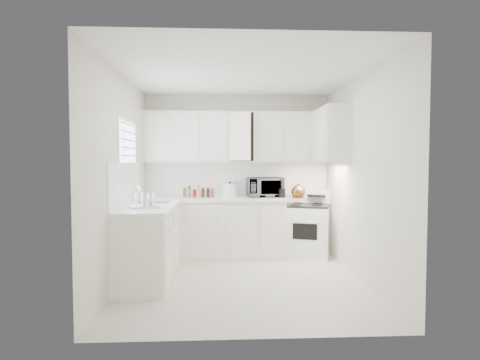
{
  "coord_description": "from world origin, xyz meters",
  "views": [
    {
      "loc": [
        -0.27,
        -4.86,
        1.52
      ],
      "look_at": [
        0.0,
        0.7,
        1.25
      ],
      "focal_mm": 29.32,
      "sensor_mm": 36.0,
      "label": 1
    }
  ],
  "objects": [
    {
      "name": "spice_left_6",
      "position": [
        -0.4,
        1.42,
        1.02
      ],
      "size": [
        0.06,
        0.06,
        0.13
      ],
      "primitive_type": "cylinder",
      "color": "brown",
      "rests_on": "countertop_back"
    },
    {
      "name": "backsplash_left",
      "position": [
        -1.49,
        0.2,
        1.23
      ],
      "size": [
        0.02,
        1.6,
        0.55
      ],
      "primitive_type": "cube",
      "color": "white",
      "rests_on": "wall_left"
    },
    {
      "name": "frying_pan",
      "position": [
        1.28,
        1.45,
        0.97
      ],
      "size": [
        0.38,
        0.53,
        0.04
      ],
      "primitive_type": null,
      "rotation": [
        0.0,
        0.0,
        0.22
      ],
      "color": "black",
      "rests_on": "stove"
    },
    {
      "name": "spice_left_3",
      "position": [
        -0.62,
        1.33,
        1.02
      ],
      "size": [
        0.06,
        0.06,
        0.13
      ],
      "primitive_type": "cylinder",
      "color": "gold",
      "rests_on": "countertop_back"
    },
    {
      "name": "wall_front",
      "position": [
        0.0,
        -1.6,
        1.3
      ],
      "size": [
        3.0,
        0.0,
        3.0
      ],
      "primitive_type": "plane",
      "rotation": [
        -1.57,
        0.0,
        0.0
      ],
      "color": "silver",
      "rests_on": "ground"
    },
    {
      "name": "backsplash_back",
      "position": [
        0.0,
        1.59,
        1.23
      ],
      "size": [
        2.98,
        0.02,
        0.55
      ],
      "primitive_type": "cube",
      "color": "white",
      "rests_on": "wall_back"
    },
    {
      "name": "paper_towel",
      "position": [
        -0.11,
        1.44,
        1.08
      ],
      "size": [
        0.12,
        0.12,
        0.27
      ],
      "primitive_type": "cylinder",
      "color": "white",
      "rests_on": "countertop_back"
    },
    {
      "name": "rice_cooker",
      "position": [
        -0.13,
        1.36,
        1.07
      ],
      "size": [
        0.31,
        0.31,
        0.25
      ],
      "primitive_type": null,
      "rotation": [
        0.0,
        0.0,
        0.31
      ],
      "color": "white",
      "rests_on": "countertop_back"
    },
    {
      "name": "spice_left_0",
      "position": [
        -0.85,
        1.42,
        1.02
      ],
      "size": [
        0.06,
        0.06,
        0.13
      ],
      "primitive_type": "cylinder",
      "color": "brown",
      "rests_on": "countertop_back"
    },
    {
      "name": "wall_back",
      "position": [
        0.0,
        1.6,
        1.3
      ],
      "size": [
        3.0,
        0.0,
        3.0
      ],
      "primitive_type": "plane",
      "rotation": [
        1.57,
        0.0,
        0.0
      ],
      "color": "silver",
      "rests_on": "ground"
    },
    {
      "name": "sink",
      "position": [
        -1.19,
        0.55,
        1.07
      ],
      "size": [
        0.42,
        0.38,
        0.3
      ],
      "primitive_type": null,
      "color": "gray",
      "rests_on": "countertop_left"
    },
    {
      "name": "countertop_back",
      "position": [
        -0.39,
        1.29,
        0.93
      ],
      "size": [
        2.24,
        0.64,
        0.05
      ],
      "primitive_type": "cube",
      "color": "white",
      "rests_on": "lower_cabinets_back"
    },
    {
      "name": "spice_left_1",
      "position": [
        -0.78,
        1.33,
        1.02
      ],
      "size": [
        0.06,
        0.06,
        0.13
      ],
      "primitive_type": "cylinder",
      "color": "#3E7527",
      "rests_on": "countertop_back"
    },
    {
      "name": "dish_rack",
      "position": [
        -1.21,
        -0.04,
        1.05
      ],
      "size": [
        0.41,
        0.35,
        0.19
      ],
      "primitive_type": null,
      "rotation": [
        0.0,
        0.0,
        0.28
      ],
      "color": "white",
      "rests_on": "countertop_left"
    },
    {
      "name": "upper_cabinets_right",
      "position": [
        1.33,
        0.82,
        1.5
      ],
      "size": [
        0.33,
        0.9,
        0.8
      ],
      "primitive_type": null,
      "color": "silver",
      "rests_on": "wall_right"
    },
    {
      "name": "sauce_right_1",
      "position": [
        0.64,
        1.4,
        1.05
      ],
      "size": [
        0.06,
        0.06,
        0.19
      ],
      "primitive_type": "cylinder",
      "color": "gold",
      "rests_on": "countertop_back"
    },
    {
      "name": "spice_left_5",
      "position": [
        -0.47,
        1.33,
        1.02
      ],
      "size": [
        0.06,
        0.06,
        0.13
      ],
      "primitive_type": "cylinder",
      "color": "black",
      "rests_on": "countertop_back"
    },
    {
      "name": "ceiling",
      "position": [
        0.0,
        0.0,
        2.6
      ],
      "size": [
        3.2,
        3.2,
        0.0
      ],
      "primitive_type": "plane",
      "rotation": [
        3.14,
        0.0,
        0.0
      ],
      "color": "white",
      "rests_on": "ground"
    },
    {
      "name": "microwave",
      "position": [
        0.43,
        1.34,
        1.14
      ],
      "size": [
        0.58,
        0.35,
        0.37
      ],
      "primitive_type": "imported",
      "rotation": [
        0.0,
        0.0,
        0.09
      ],
      "color": "gray",
      "rests_on": "countertop_back"
    },
    {
      "name": "spice_left_2",
      "position": [
        -0.7,
        1.42,
        1.02
      ],
      "size": [
        0.06,
        0.06,
        0.13
      ],
      "primitive_type": "cylinder",
      "color": "#C71A43",
      "rests_on": "countertop_back"
    },
    {
      "name": "stove",
      "position": [
        1.1,
        1.29,
        0.53
      ],
      "size": [
        0.83,
        0.76,
        1.06
      ],
      "primitive_type": null,
      "rotation": [
        0.0,
        0.0,
        -0.33
      ],
      "color": "white",
      "rests_on": "floor"
    },
    {
      "name": "wall_right",
      "position": [
        1.5,
        0.0,
        1.3
      ],
      "size": [
        0.0,
        3.2,
        3.2
      ],
      "primitive_type": "plane",
      "rotation": [
        1.57,
        0.0,
        -1.57
      ],
      "color": "silver",
      "rests_on": "ground"
    },
    {
      "name": "lower_cabinets_left",
      "position": [
        -1.2,
        0.2,
        0.45
      ],
      "size": [
        0.6,
        1.6,
        0.9
      ],
      "primitive_type": null,
      "color": "silver",
      "rests_on": "floor"
    },
    {
      "name": "sauce_right_2",
      "position": [
        0.69,
        1.46,
        1.05
      ],
      "size": [
        0.06,
        0.06,
        0.19
      ],
      "primitive_type": "cylinder",
      "color": "#4D1E16",
      "rests_on": "countertop_back"
    },
    {
      "name": "lower_cabinets_back",
      "position": [
        -0.39,
        1.3,
        0.45
      ],
      "size": [
        2.22,
        0.6,
        0.9
      ],
      "primitive_type": null,
      "color": "silver",
      "rests_on": "floor"
    },
    {
      "name": "floor",
      "position": [
        0.0,
        0.0,
        0.0
      ],
      "size": [
        3.2,
        3.2,
        0.0
      ],
      "primitive_type": "plane",
      "color": "beige",
      "rests_on": "ground"
    },
    {
      "name": "spice_left_4",
      "position": [
        -0.55,
        1.42,
        1.02
      ],
      "size": [
        0.06,
        0.06,
        0.13
      ],
      "primitive_type": "cylinder",
      "color": "#4D1E16",
      "rests_on": "countertop_back"
    },
    {
      "name": "upper_cabinets_back",
      "position": [
        0.0,
        1.44,
        1.5
      ],
      "size": [
        3.0,
        0.33,
        0.8
      ],
      "primitive_type": null,
      "color": "silver",
      "rests_on": "wall_back"
    },
    {
      "name": "window_blinds",
      "position": [
        -1.48,
        0.35,
        1.55
      ],
      "size": [
        0.06,
        0.96,
        1.06
      ],
      "primitive_type": null,
      "color": "white",
      "rests_on": "wall_left"
    },
    {
      "name": "tea_kettle",
      "position": [
        0.92,
        1.13,
        1.06
      ],
      "size": [
        0.31,
        0.28,
        0.24
      ],
      "primitive_type": null,
      "rotation": [
        0.0,
        0.0,
        0.23
      ],
      "color": "brown",
      "rests_on": "stove"
    },
    {
      "name": "utensil_crock",
      "position": [
        0.68,
        1.17,
        1.12
      ],
      "size": [
        0.14,
        0.14,
        0.33
      ],
      "primitive_type": null,
      "rotation": [
        0.0,
        0.0,
        0.27
      ],
      "color": "black",
      "rests_on": "countertop_back"
    },
    {
      "name": "countertop_left",
      "position": [
        -1.19,
        0.2,
        0.93
      ],
      "size": [
        0.64,
        1.62,
        0.05
      ],
      "primitive_type": "cube",
      "color": "white",
      "rests_on": "lower_cabinets_left"
    },
    {
      "name": "wall_left",
      "position": [
        -1.5,
        0.0,
        1.3
      ],
      "size": [
        0.0,
        3.2,
        3.2
      ],
      "primitive_type": "plane",
      "rotation": [
        1.57,
        0.0,
        1.57
      ],
      "color": "silver",
      "rests_on": "ground"
    },
    {
      "name": "sauce_right_0",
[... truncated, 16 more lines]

